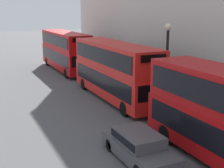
# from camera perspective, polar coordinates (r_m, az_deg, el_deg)

# --- Properties ---
(bus_second_in_queue) EXTENTS (2.59, 10.95, 4.43)m
(bus_second_in_queue) POSITION_cam_1_polar(r_m,az_deg,el_deg) (24.17, 0.51, 2.77)
(bus_second_in_queue) COLOR red
(bus_second_in_queue) RESTS_ON ground
(bus_third_in_queue) EXTENTS (2.59, 11.30, 4.39)m
(bus_third_in_queue) POSITION_cam_1_polar(r_m,az_deg,el_deg) (36.26, -8.60, 6.25)
(bus_third_in_queue) COLOR #B20C0F
(bus_third_in_queue) RESTS_ON ground
(car_hatchback) EXTENTS (1.89, 4.51, 1.37)m
(car_hatchback) POSITION_cam_1_polar(r_m,az_deg,el_deg) (15.01, 4.91, -11.11)
(car_hatchback) COLOR #47474C
(car_hatchback) RESTS_ON ground
(street_lamp) EXTENTS (0.44, 0.44, 6.04)m
(street_lamp) POSITION_cam_1_polar(r_m,az_deg,el_deg) (21.40, 10.02, 4.75)
(street_lamp) COLOR black
(street_lamp) RESTS_ON ground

